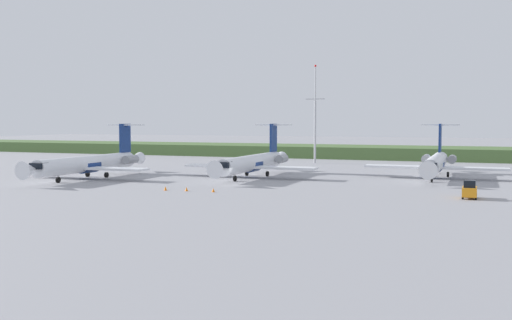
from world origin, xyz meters
The scene contains 10 objects.
ground_plane centered at (0.00, 30.00, 0.00)m, with size 500.00×500.00×0.00m, color #939399.
grass_berm centered at (0.00, 73.32, 1.49)m, with size 320.00×20.00×2.98m, color #4C6B38.
regional_jet_nearest centered at (-25.63, 1.76, 2.54)m, with size 22.81×31.00×9.00m.
regional_jet_second centered at (-1.03, 13.35, 2.54)m, with size 22.81×31.00×9.00m.
regional_jet_third centered at (28.04, 22.88, 2.54)m, with size 22.81×31.00×9.00m.
antenna_mast centered at (-0.11, 49.92, 9.21)m, with size 4.40×0.50×22.15m.
baggage_tug centered at (33.81, -3.52, 1.00)m, with size 1.72×3.20×2.30m.
safety_cone_front_marker centered at (-5.25, -9.19, 0.28)m, with size 0.44×0.44×0.55m, color orange.
safety_cone_mid_marker centered at (-2.17, -8.88, 0.28)m, with size 0.44×0.44×0.55m, color orange.
safety_cone_rear_marker centered at (1.68, -8.57, 0.28)m, with size 0.44×0.44×0.55m, color orange.
Camera 1 is at (34.82, -79.75, 9.45)m, focal length 41.40 mm.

